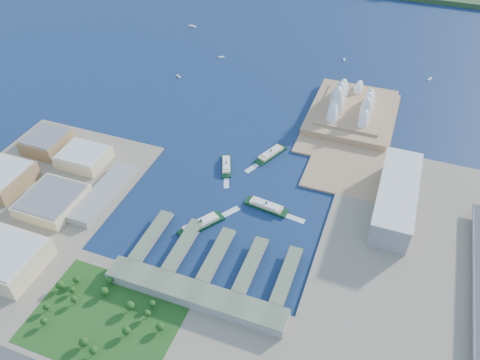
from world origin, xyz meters
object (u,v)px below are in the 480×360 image
at_px(ferry_c, 201,223).
at_px(opera_house, 354,99).
at_px(ferry_b, 271,153).
at_px(ferry_d, 266,205).
at_px(ferry_a, 226,164).
at_px(toaster_building, 396,197).

bearing_deg(ferry_c, opera_house, -78.43).
height_order(ferry_b, ferry_c, ferry_c).
height_order(ferry_c, ferry_d, ferry_c).
xyz_separation_m(ferry_b, ferry_d, (27.92, -107.37, 0.05)).
distance_m(opera_house, ferry_c, 340.90).
distance_m(opera_house, ferry_a, 243.44).
distance_m(ferry_b, ferry_d, 110.95).
xyz_separation_m(opera_house, toaster_building, (90.00, -200.00, -11.50)).
bearing_deg(ferry_c, ferry_d, -103.91).
relative_size(ferry_b, ferry_c, 0.93).
xyz_separation_m(toaster_building, ferry_c, (-218.40, -114.71, -14.69)).
distance_m(toaster_building, ferry_b, 189.10).
xyz_separation_m(opera_house, ferry_a, (-142.65, -195.37, -27.31)).
xyz_separation_m(ferry_a, ferry_c, (14.25, -119.35, 1.12)).
relative_size(opera_house, toaster_building, 1.16).
xyz_separation_m(toaster_building, ferry_d, (-153.27, -55.40, -15.05)).
relative_size(toaster_building, ferry_a, 3.12).
relative_size(ferry_a, ferry_b, 0.87).
distance_m(ferry_a, ferry_d, 99.53).
height_order(ferry_a, ferry_d, ferry_d).
bearing_deg(ferry_c, toaster_building, -118.52).
xyz_separation_m(ferry_b, ferry_c, (-37.20, -166.68, 0.41)).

